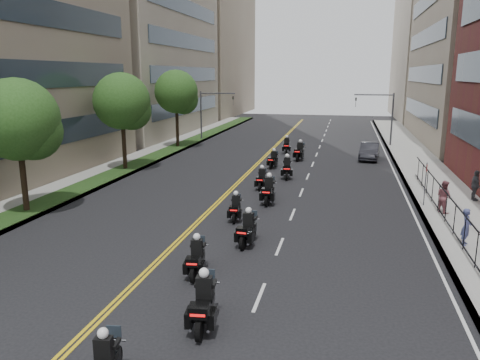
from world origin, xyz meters
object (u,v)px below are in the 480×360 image
object	(u,v)px
motorcycle_4	(236,209)
motorcycle_8	(273,160)
motorcycle_6	(262,180)
motorcycle_7	(287,169)
motorcycle_1	(204,304)
motorcycle_2	(196,259)
motorcycle_9	(300,152)
pedestrian_a	(466,227)
motorcycle_5	(269,191)
pedestrian_c	(475,185)
parked_sedan	(370,151)
motorcycle_3	(248,230)
motorcycle_10	(287,146)
pedestrian_b	(444,197)

from	to	relation	value
motorcycle_4	motorcycle_8	world-z (taller)	motorcycle_8
motorcycle_6	motorcycle_7	xyz separation A→B (m)	(1.23, 3.64, 0.08)
motorcycle_7	motorcycle_4	bearing A→B (deg)	-103.51
motorcycle_1	motorcycle_2	world-z (taller)	motorcycle_1
motorcycle_9	motorcycle_2	bearing A→B (deg)	-86.16
motorcycle_6	motorcycle_8	xyz separation A→B (m)	(-0.35, 7.31, 0.00)
motorcycle_8	pedestrian_a	size ratio (longest dim) A/B	1.31
motorcycle_6	motorcycle_9	distance (m)	11.39
motorcycle_6	pedestrian_a	size ratio (longest dim) A/B	1.31
motorcycle_1	motorcycle_9	bearing A→B (deg)	82.41
motorcycle_5	motorcycle_7	size ratio (longest dim) A/B	1.01
motorcycle_5	motorcycle_6	xyz separation A→B (m)	(-1.04, 3.41, -0.09)
pedestrian_a	pedestrian_c	bearing A→B (deg)	2.42
motorcycle_2	motorcycle_6	world-z (taller)	motorcycle_2
motorcycle_4	motorcycle_9	distance (m)	18.40
pedestrian_a	motorcycle_8	bearing A→B (deg)	52.70
parked_sedan	motorcycle_1	bearing A→B (deg)	-95.23
motorcycle_5	motorcycle_6	distance (m)	3.57
motorcycle_9	pedestrian_c	distance (m)	16.64
motorcycle_4	pedestrian_c	bearing A→B (deg)	20.01
motorcycle_7	motorcycle_9	distance (m)	7.66
motorcycle_5	motorcycle_7	xyz separation A→B (m)	(0.19, 7.06, -0.01)
motorcycle_3	motorcycle_4	bearing A→B (deg)	116.42
motorcycle_10	pedestrian_c	size ratio (longest dim) A/B	1.29
motorcycle_5	parked_sedan	size ratio (longest dim) A/B	0.54
motorcycle_2	motorcycle_6	bearing A→B (deg)	82.99
motorcycle_4	motorcycle_10	size ratio (longest dim) A/B	0.89
motorcycle_7	parked_sedan	distance (m)	11.40
pedestrian_b	motorcycle_8	bearing A→B (deg)	13.08
motorcycle_5	motorcycle_7	bearing A→B (deg)	87.98
motorcycle_9	motorcycle_7	bearing A→B (deg)	-84.35
motorcycle_7	parked_sedan	world-z (taller)	motorcycle_7
motorcycle_9	motorcycle_8	bearing A→B (deg)	-106.70
motorcycle_9	pedestrian_b	distance (m)	17.63
motorcycle_3	motorcycle_7	distance (m)	14.09
motorcycle_1	motorcycle_3	distance (m)	7.19
motorcycle_10	pedestrian_c	world-z (taller)	pedestrian_c
motorcycle_1	parked_sedan	bearing A→B (deg)	71.20
motorcycle_6	pedestrian_a	world-z (taller)	pedestrian_a
parked_sedan	pedestrian_b	world-z (taller)	pedestrian_b
motorcycle_4	pedestrian_b	world-z (taller)	pedestrian_b
motorcycle_4	parked_sedan	bearing A→B (deg)	63.26
motorcycle_6	motorcycle_10	bearing A→B (deg)	89.54
motorcycle_8	motorcycle_1	bearing A→B (deg)	-79.53
motorcycle_3	motorcycle_8	world-z (taller)	motorcycle_3
motorcycle_1	parked_sedan	size ratio (longest dim) A/B	0.55
motorcycle_7	pedestrian_a	bearing A→B (deg)	-58.93
motorcycle_4	parked_sedan	world-z (taller)	motorcycle_4
motorcycle_2	pedestrian_a	world-z (taller)	pedestrian_a
motorcycle_2	motorcycle_6	distance (m)	14.10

